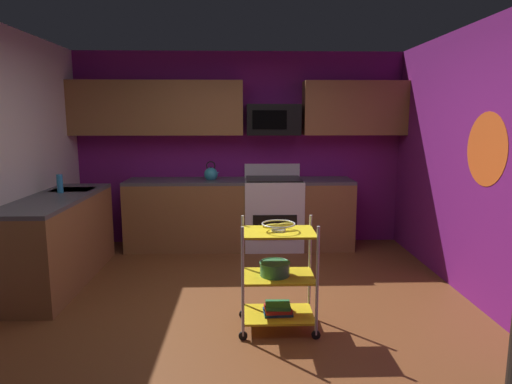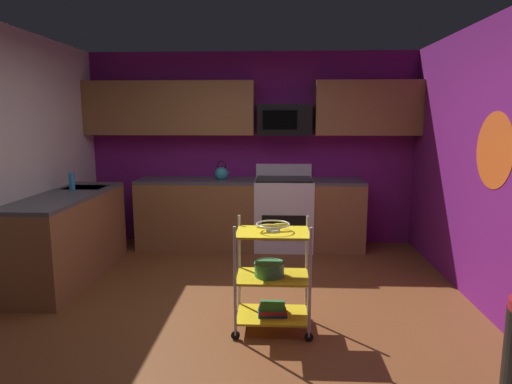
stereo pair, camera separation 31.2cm
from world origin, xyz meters
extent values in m
cube|color=brown|center=(0.00, 0.00, -0.02)|extent=(4.40, 4.80, 0.04)
cube|color=#751970|center=(0.00, 2.43, 1.30)|extent=(4.52, 0.06, 2.60)
cube|color=#751970|center=(2.23, 0.00, 1.30)|extent=(0.06, 4.80, 2.60)
cylinder|color=#E5591E|center=(2.20, 0.16, 1.45)|extent=(0.00, 0.66, 0.66)
cube|color=brown|center=(0.00, 2.10, 0.44)|extent=(2.98, 0.60, 0.88)
cube|color=#4C4C51|center=(0.00, 2.10, 0.90)|extent=(2.98, 0.60, 0.04)
cube|color=brown|center=(-1.90, 0.86, 0.44)|extent=(0.60, 1.87, 0.88)
cube|color=#4C4C51|center=(-1.90, 0.86, 0.90)|extent=(0.60, 1.87, 0.04)
cube|color=#B7BABC|center=(-1.90, 1.35, 0.84)|extent=(0.44, 0.36, 0.16)
cube|color=white|center=(0.45, 2.10, 0.46)|extent=(0.76, 0.64, 0.92)
cube|color=black|center=(0.45, 1.78, 0.35)|extent=(0.56, 0.01, 0.32)
cube|color=white|center=(0.45, 2.39, 1.01)|extent=(0.76, 0.06, 0.18)
cube|color=black|center=(0.45, 2.10, 0.93)|extent=(0.72, 0.60, 0.02)
cube|color=brown|center=(-1.08, 2.23, 1.85)|extent=(2.25, 0.33, 0.70)
cube|color=brown|center=(1.52, 2.23, 1.85)|extent=(1.35, 0.33, 0.70)
cube|color=black|center=(0.45, 2.21, 1.70)|extent=(0.70, 0.38, 0.40)
cube|color=black|center=(0.39, 2.02, 1.70)|extent=(0.44, 0.01, 0.24)
cylinder|color=silver|center=(0.04, -0.46, 0.47)|extent=(0.02, 0.02, 0.88)
cylinder|color=black|center=(0.04, -0.46, 0.04)|extent=(0.07, 0.02, 0.07)
cylinder|color=silver|center=(0.61, -0.46, 0.47)|extent=(0.02, 0.02, 0.88)
cylinder|color=black|center=(0.61, -0.46, 0.04)|extent=(0.07, 0.02, 0.07)
cylinder|color=silver|center=(0.04, -0.07, 0.47)|extent=(0.02, 0.02, 0.88)
cylinder|color=black|center=(0.04, -0.07, 0.04)|extent=(0.07, 0.02, 0.07)
cylinder|color=silver|center=(0.61, -0.07, 0.47)|extent=(0.02, 0.02, 0.88)
cylinder|color=black|center=(0.61, -0.07, 0.04)|extent=(0.07, 0.02, 0.07)
cube|color=yellow|center=(0.33, -0.26, 0.12)|extent=(0.58, 0.39, 0.02)
cube|color=yellow|center=(0.33, -0.26, 0.45)|extent=(0.58, 0.39, 0.02)
cube|color=yellow|center=(0.33, -0.26, 0.82)|extent=(0.58, 0.39, 0.02)
torus|color=silver|center=(0.33, -0.26, 0.89)|extent=(0.27, 0.27, 0.01)
cylinder|color=silver|center=(0.33, -0.26, 0.84)|extent=(0.12, 0.12, 0.02)
ellipsoid|color=yellow|center=(0.37, -0.25, 0.87)|extent=(0.17, 0.09, 0.04)
ellipsoid|color=yellow|center=(0.28, -0.28, 0.87)|extent=(0.17, 0.09, 0.04)
cylinder|color=#387F4C|center=(0.30, -0.26, 0.51)|extent=(0.24, 0.24, 0.11)
torus|color=#387F4C|center=(0.30, -0.26, 0.57)|extent=(0.25, 0.25, 0.01)
cube|color=#1E4C8C|center=(0.33, -0.26, 0.14)|extent=(0.24, 0.19, 0.02)
cube|color=#B22626|center=(0.33, -0.26, 0.17)|extent=(0.23, 0.20, 0.03)
cube|color=#26723F|center=(0.33, -0.26, 0.20)|extent=(0.21, 0.18, 0.03)
sphere|color=teal|center=(-0.38, 2.10, 0.99)|extent=(0.18, 0.18, 0.18)
sphere|color=black|center=(-0.38, 2.10, 1.08)|extent=(0.03, 0.03, 0.03)
cone|color=teal|center=(-0.30, 2.10, 1.01)|extent=(0.09, 0.04, 0.06)
torus|color=black|center=(-0.38, 2.10, 1.10)|extent=(0.12, 0.01, 0.12)
cylinder|color=#2D8CBF|center=(-1.95, 1.12, 1.02)|extent=(0.06, 0.06, 0.20)
camera|label=1|loc=(0.05, -3.72, 1.72)|focal=31.25mm
camera|label=2|loc=(0.36, -3.72, 1.72)|focal=31.25mm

